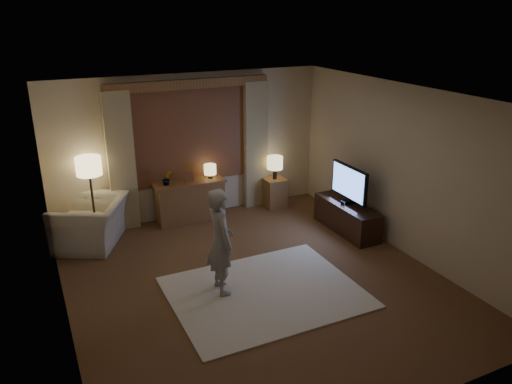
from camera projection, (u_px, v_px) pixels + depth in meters
room at (241, 182)px, 7.00m from camera, size 5.04×5.54×2.64m
rug at (265, 292)px, 6.77m from camera, size 2.50×2.00×0.02m
sideboard at (190, 202)px, 8.98m from camera, size 1.20×0.40×0.70m
picture_frame at (189, 178)px, 8.82m from camera, size 0.16×0.02×0.20m
plant at (167, 179)px, 8.64m from camera, size 0.17×0.13×0.30m
table_lamp_sideboard at (210, 170)px, 8.95m from camera, size 0.22×0.22×0.30m
floor_lamp at (89, 171)px, 8.02m from camera, size 0.41×0.41×1.40m
armchair at (91, 223)px, 8.04m from camera, size 1.42×1.49×0.75m
side_table at (275, 192)px, 9.64m from camera, size 0.40×0.40×0.56m
table_lamp_side at (275, 163)px, 9.44m from camera, size 0.30×0.30×0.44m
tv_stand at (347, 217)px, 8.57m from camera, size 0.45×1.40×0.50m
tv at (349, 183)px, 8.36m from camera, size 0.23×0.93×0.67m
person at (220, 241)px, 6.55m from camera, size 0.37×0.55×1.47m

